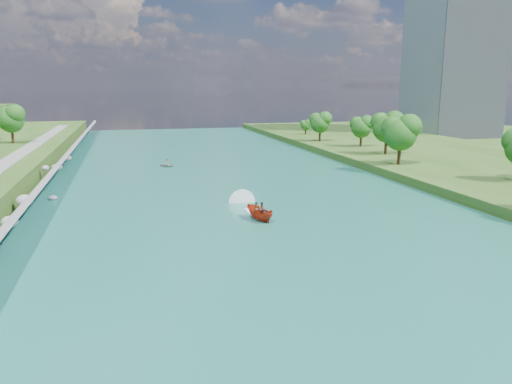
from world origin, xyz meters
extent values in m
plane|color=#2D5119|center=(0.00, 0.00, 0.00)|extent=(260.00, 260.00, 0.00)
cube|color=#1B6759|center=(0.00, 20.00, 0.05)|extent=(55.00, 240.00, 0.10)
cube|color=slate|center=(-25.85, 20.00, 1.80)|extent=(3.54, 236.00, 4.05)
ellipsoid|color=gray|center=(-26.13, 12.66, 1.67)|extent=(1.68, 1.45, 1.22)
ellipsoid|color=gray|center=(-26.10, 20.57, 2.11)|extent=(1.89, 1.96, 1.43)
ellipsoid|color=gray|center=(-24.33, 29.77, 0.32)|extent=(1.23, 1.21, 0.68)
ellipsoid|color=gray|center=(-26.53, 40.42, 2.84)|extent=(1.08, 1.26, 0.85)
ellipsoid|color=gray|center=(-25.77, 47.08, 1.89)|extent=(1.77, 1.89, 1.05)
ellipsoid|color=gray|center=(-25.31, 58.92, 1.74)|extent=(1.43, 1.83, 1.02)
cube|color=gray|center=(82.50, 95.00, 30.00)|extent=(22.00, 22.00, 60.00)
ellipsoid|color=#155216|center=(-37.13, 71.81, 8.13)|extent=(5.56, 5.56, 9.27)
ellipsoid|color=#155216|center=(32.48, 37.78, 6.66)|extent=(6.20, 6.20, 10.33)
ellipsoid|color=#155216|center=(36.83, 50.43, 6.62)|extent=(6.14, 6.14, 10.23)
ellipsoid|color=#155216|center=(37.90, 63.93, 5.65)|extent=(4.98, 4.98, 8.30)
ellipsoid|color=#155216|center=(32.98, 77.00, 5.81)|extent=(5.17, 5.17, 8.62)
ellipsoid|color=#155216|center=(35.56, 94.52, 3.99)|extent=(2.99, 2.99, 4.98)
imported|color=#AC250D|center=(0.11, 12.60, 0.96)|extent=(3.06, 4.77, 1.72)
imported|color=#66605B|center=(-0.29, 12.20, 1.38)|extent=(0.70, 0.48, 1.86)
imported|color=#66605B|center=(0.61, 13.10, 1.24)|extent=(0.96, 0.88, 1.58)
cube|color=white|center=(0.11, 15.60, 0.13)|extent=(0.90, 5.00, 0.06)
imported|color=gray|center=(-7.01, 54.20, 0.44)|extent=(3.84, 3.99, 0.67)
imported|color=#66605B|center=(-7.01, 54.20, 0.99)|extent=(0.65, 0.45, 1.28)
camera|label=1|loc=(-14.08, -40.95, 15.22)|focal=35.00mm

